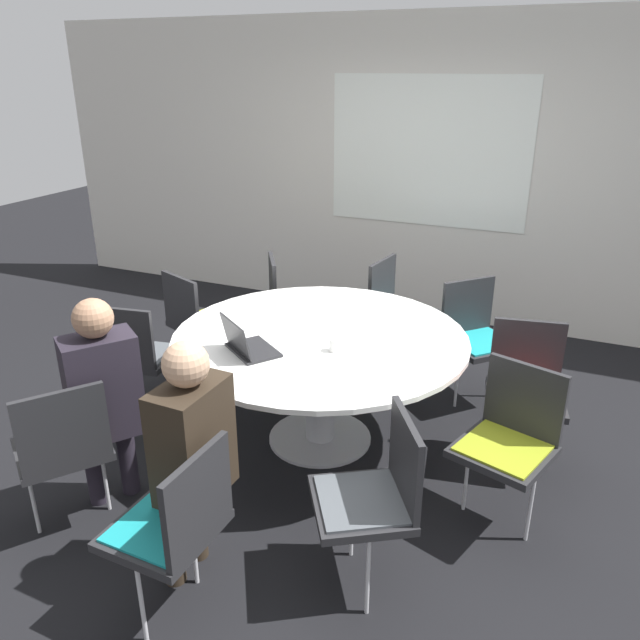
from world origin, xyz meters
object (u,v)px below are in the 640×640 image
Objects in this scene: person_0 at (103,390)px; person_1 at (190,446)px; chair_7 at (289,299)px; coffee_cup at (335,345)px; chair_1 at (175,520)px; chair_5 at (476,331)px; chair_3 at (510,434)px; chair_6 at (396,305)px; chair_4 at (526,383)px; chair_8 at (197,317)px; chair_0 at (63,443)px; chair_9 at (136,351)px; chair_2 at (376,489)px; laptop at (246,344)px.

person_1 is (0.71, -0.25, 0.00)m from person_0.
chair_7 is 11.18× the size of coffee_cup.
chair_5 is (0.77, 2.49, 0.00)m from chair_1.
chair_6 is (-1.08, 1.55, 0.00)m from chair_3.
chair_4 is at bearing 74.90° from chair_5.
person_0 is 0.75m from person_1.
chair_8 is (-1.19, 1.93, 0.00)m from chair_1.
chair_4 is 2.04m from chair_7.
person_0 is at bearing 38.33° from chair_3.
person_0 is 15.67× the size of coffee_cup.
person_0 is 1.28m from coffee_cup.
chair_0 and chair_6 have the same top height.
chair_1 is at bearing -96.39° from coffee_cup.
chair_3 and chair_9 have the same top height.
chair_2 is (0.69, 0.52, 0.00)m from chair_1.
chair_5 is 2.41m from person_1.
chair_3 is at bearing -10.60° from chair_9.
laptop is at bearing -153.47° from coffee_cup.
person_0 is at bearing 88.89° from laptop.
chair_8 is at bearing 46.81° from chair_0.
chair_7 is at bearing 34.04° from person_0.
person_1 is (0.78, -0.00, 0.19)m from chair_0.
chair_8 is at bearing -68.70° from chair_7.
chair_1 is at bearing -70.67° from chair_0.
laptop is at bearing 21.21° from chair_3.
chair_9 is (-2.40, 0.04, 0.00)m from chair_3.
chair_2 is at bearing 23.33° from chair_6.
chair_9 is at bearing -15.61° from chair_5.
person_1 reaches higher than chair_7.
chair_6 is 2.54m from person_1.
person_1 is (-1.26, -1.59, 0.19)m from chair_4.
chair_6 is 1.70m from laptop.
chair_7 is 0.77m from chair_8.
chair_5 is at bearing -15.42° from chair_1.
chair_6 is at bearing -17.06° from chair_2.
chair_6 is 2.00m from chair_9.
chair_1 is 0.94m from person_0.
coffee_cup is at bearing -5.47° from chair_9.
person_0 is (-1.55, -1.99, 0.19)m from chair_5.
person_1 reaches higher than chair_1.
chair_4 is at bearing -52.58° from chair_2.
chair_6 is 1.00× the size of chair_7.
chair_5 is 2.54m from person_0.
chair_8 and chair_9 have the same top height.
chair_2 is at bearing 3.12° from chair_7.
chair_1 is 1.00× the size of chair_3.
chair_5 is 1.50m from chair_7.
person_1 is (1.15, -1.02, 0.19)m from chair_9.
chair_5 is 2.19× the size of laptop.
chair_3 is at bearing -66.82° from chair_2.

